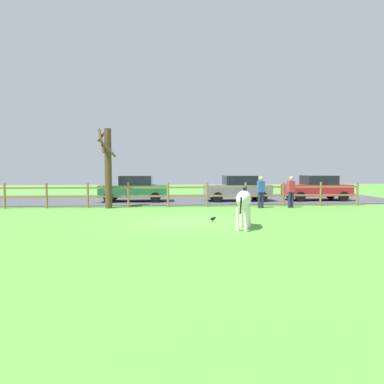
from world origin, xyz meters
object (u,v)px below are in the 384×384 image
crow_on_grass (213,219)px  parked_car_green (134,188)px  zebra (244,202)px  parked_car_grey (238,188)px  visitor_right_of_tree (291,190)px  parked_car_red (317,188)px  visitor_left_of_tree (261,191)px  bare_tree (108,166)px

crow_on_grass → parked_car_green: size_ratio=0.05×
crow_on_grass → zebra: bearing=-61.4°
parked_car_grey → visitor_right_of_tree: 4.01m
parked_car_grey → parked_car_red: same height
crow_on_grass → parked_car_grey: 8.29m
parked_car_red → crow_on_grass: bearing=-134.2°
parked_car_grey → visitor_right_of_tree: size_ratio=2.46×
zebra → parked_car_red: bearing=54.2°
zebra → visitor_right_of_tree: size_ratio=1.13×
parked_car_grey → visitor_left_of_tree: 3.49m
parked_car_red → visitor_left_of_tree: visitor_left_of_tree is taller
parked_car_grey → visitor_left_of_tree: bearing=-81.8°
zebra → parked_car_green: bearing=115.7°
zebra → parked_car_red: size_ratio=0.46×
parked_car_grey → visitor_left_of_tree: (0.50, -3.45, 0.06)m
parked_car_grey → visitor_right_of_tree: bearing=-58.3°
zebra → visitor_left_of_tree: 6.36m
bare_tree → crow_on_grass: bearing=-45.8°
parked_car_red → visitor_right_of_tree: (-2.95, -3.44, 0.06)m
crow_on_grass → parked_car_green: bearing=115.1°
bare_tree → crow_on_grass: 7.16m
zebra → parked_car_red: parked_car_red is taller
bare_tree → parked_car_green: bare_tree is taller
zebra → visitor_left_of_tree: visitor_left_of_tree is taller
parked_car_green → visitor_right_of_tree: visitor_right_of_tree is taller
crow_on_grass → parked_car_grey: parked_car_grey is taller
crow_on_grass → bare_tree: bearing=134.2°
visitor_left_of_tree → visitor_right_of_tree: same height
parked_car_green → parked_car_grey: same height
zebra → crow_on_grass: (-0.85, 1.56, -0.80)m
bare_tree → visitor_left_of_tree: bare_tree is taller
zebra → parked_car_grey: 9.56m
parked_car_green → parked_car_red: bearing=-0.5°
parked_car_green → parked_car_grey: size_ratio=1.00×
crow_on_grass → parked_car_green: 8.83m
bare_tree → parked_car_red: size_ratio=1.04×
parked_car_green → parked_car_red: size_ratio=1.01×
parked_car_green → visitor_left_of_tree: size_ratio=2.46×
parked_car_red → parked_car_grey: bearing=-179.7°
parked_car_red → bare_tree: bearing=-166.7°
visitor_left_of_tree → visitor_right_of_tree: (1.61, 0.04, 0.00)m
parked_car_green → zebra: bearing=-64.3°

